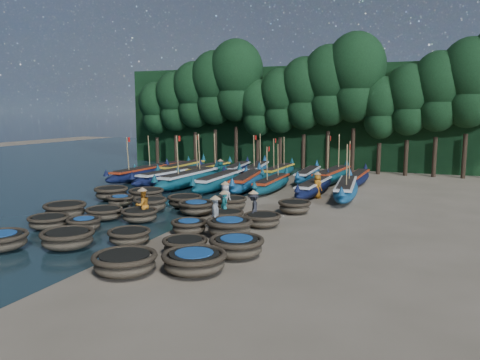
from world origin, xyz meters
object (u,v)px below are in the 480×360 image
at_px(long_boat_7, 314,187).
at_px(fisherman_2, 143,204).
at_px(coracle_15, 120,200).
at_px(coracle_23, 230,202).
at_px(coracle_11, 104,213).
at_px(long_boat_10, 183,169).
at_px(coracle_4, 194,261).
at_px(coracle_7, 129,236).
at_px(long_boat_17, 357,178).
at_px(fisherman_3, 253,207).
at_px(coracle_21, 146,194).
at_px(coracle_9, 237,246).
at_px(coracle_5, 49,221).
at_px(coracle_17, 196,207).
at_px(long_boat_12, 237,169).
at_px(coracle_20, 111,193).
at_px(coracle_24, 294,206).
at_px(coracle_18, 227,216).
at_px(long_boat_16, 332,176).
at_px(coracle_2, 68,238).
at_px(fisherman_4, 215,214).
at_px(long_boat_14, 278,172).
at_px(long_boat_13, 256,170).
at_px(coracle_22, 185,201).
at_px(coracle_19, 262,219).
at_px(long_boat_4, 219,181).
at_px(coracle_14, 229,227).
at_px(long_boat_2, 170,176).
at_px(coracle_8, 185,245).
at_px(long_boat_8, 346,189).
at_px(coracle_3, 125,262).
at_px(long_boat_15, 308,175).
at_px(long_boat_3, 189,178).
at_px(long_boat_6, 272,184).
at_px(fisherman_6, 317,185).
at_px(coracle_1, 0,240).
at_px(fisherman_0, 225,196).
at_px(long_boat_1, 140,174).
at_px(coracle_16, 150,204).
at_px(coracle_12, 140,215).
at_px(coracle_10, 65,210).
at_px(coracle_6, 84,224).
at_px(coracle_13, 189,226).
at_px(long_boat_9, 164,168).
at_px(long_boat_11, 206,170).

relative_size(long_boat_7, fisherman_2, 4.26).
bearing_deg(coracle_15, coracle_23, 16.04).
xyz_separation_m(coracle_11, long_boat_10, (-4.61, 16.68, 0.21)).
xyz_separation_m(coracle_4, coracle_7, (-4.25, 2.15, -0.07)).
bearing_deg(long_boat_17, fisherman_3, -99.37).
bearing_deg(coracle_21, long_boat_10, 108.09).
bearing_deg(coracle_9, coracle_5, 176.43).
height_order(coracle_17, long_boat_12, long_boat_12).
relative_size(coracle_20, coracle_24, 1.16).
height_order(coracle_18, long_boat_16, long_boat_16).
relative_size(coracle_2, coracle_20, 0.95).
bearing_deg(long_boat_12, fisherman_4, -76.94).
bearing_deg(long_boat_14, long_boat_13, -178.41).
bearing_deg(long_boat_7, coracle_24, -84.48).
height_order(coracle_15, coracle_21, coracle_21).
distance_m(coracle_22, coracle_23, 2.69).
relative_size(coracle_19, long_boat_4, 0.21).
bearing_deg(coracle_14, long_boat_2, 129.90).
distance_m(long_boat_10, fisherman_4, 20.16).
xyz_separation_m(coracle_8, long_boat_14, (-2.99, 21.70, 0.17)).
height_order(coracle_23, long_boat_8, long_boat_8).
distance_m(coracle_3, long_boat_15, 23.63).
bearing_deg(long_boat_16, long_boat_3, -143.59).
bearing_deg(coracle_5, long_boat_17, 59.03).
relative_size(coracle_23, fisherman_3, 1.12).
xyz_separation_m(coracle_5, long_boat_6, (6.55, 14.34, 0.15)).
bearing_deg(long_boat_2, fisherman_6, 0.51).
bearing_deg(coracle_1, fisherman_0, 62.30).
relative_size(coracle_1, long_boat_10, 0.28).
bearing_deg(long_boat_1, coracle_16, -50.66).
bearing_deg(coracle_9, coracle_18, 117.49).
distance_m(coracle_3, coracle_12, 7.83).
distance_m(fisherman_0, fisherman_4, 4.72).
height_order(coracle_4, fisherman_0, fisherman_0).
distance_m(coracle_12, coracle_14, 5.49).
bearing_deg(coracle_3, long_boat_12, 103.79).
bearing_deg(long_boat_1, coracle_3, -54.66).
xyz_separation_m(long_boat_2, long_boat_8, (13.68, -0.78, -0.01)).
bearing_deg(coracle_21, coracle_20, -162.15).
bearing_deg(coracle_11, coracle_16, 66.77).
xyz_separation_m(coracle_10, long_boat_17, (12.58, 17.57, 0.03)).
bearing_deg(long_boat_15, coracle_20, -129.40).
relative_size(coracle_1, coracle_5, 1.04).
bearing_deg(coracle_6, coracle_12, 61.82).
bearing_deg(long_boat_13, coracle_13, -88.24).
distance_m(coracle_1, long_boat_9, 23.47).
xyz_separation_m(coracle_3, long_boat_14, (-2.18, 24.52, 0.11)).
relative_size(coracle_11, coracle_13, 1.17).
distance_m(long_boat_11, fisherman_2, 16.20).
distance_m(long_boat_3, long_boat_11, 5.11).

